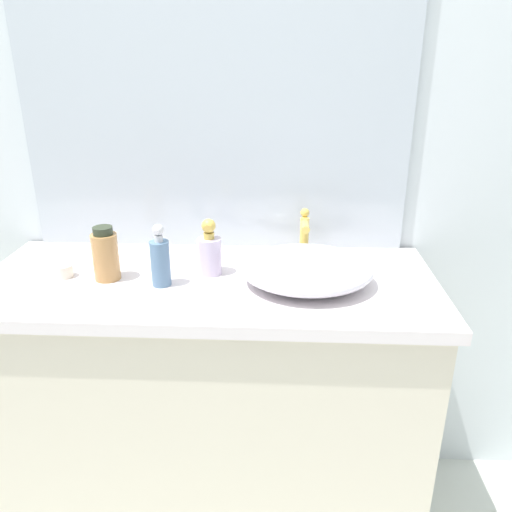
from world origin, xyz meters
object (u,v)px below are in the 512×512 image
Objects in this scene: sink_basin at (307,269)px; perfume_bottle at (106,255)px; candle_jar at (64,271)px; lotion_bottle at (210,252)px; soap_dispenser at (160,260)px.

perfume_bottle is at bearing 179.53° from sink_basin.
sink_basin is 0.57m from perfume_bottle.
lotion_bottle is at bearing 6.17° from candle_jar.
sink_basin is 6.83× the size of candle_jar.
candle_jar is at bearing 179.04° from sink_basin.
lotion_bottle is 3.10× the size of candle_jar.
lotion_bottle is (0.12, 0.09, -0.01)m from soap_dispenser.
candle_jar is at bearing -173.83° from lotion_bottle.
lotion_bottle is 0.43m from candle_jar.
lotion_bottle is at bearing 34.56° from soap_dispenser.
soap_dispenser is 3.29× the size of candle_jar.
candle_jar is (-0.30, 0.04, -0.06)m from soap_dispenser.
perfume_bottle is (-0.16, 0.03, -0.00)m from soap_dispenser.
lotion_bottle reaches higher than perfume_bottle.
soap_dispenser is at bearing -7.78° from candle_jar.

